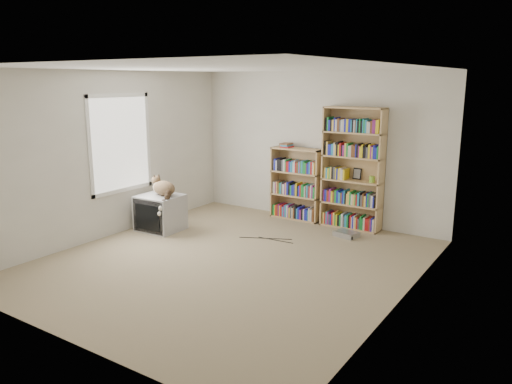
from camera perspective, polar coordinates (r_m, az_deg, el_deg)
The scene contains 17 objects.
floor at distance 6.69m, azimuth -2.86°, elevation -7.95°, with size 4.50×5.00×0.01m, color #988A67.
wall_back at distance 8.48m, azimuth 7.11°, elevation 5.09°, with size 4.50×0.02×2.50m, color beige.
wall_front at distance 4.63m, azimuth -21.61°, elevation -2.02°, with size 4.50×0.02×2.50m, color beige.
wall_left at distance 7.89m, azimuth -16.31°, elevation 4.11°, with size 0.02×5.00×2.50m, color beige.
wall_right at distance 5.36m, azimuth 16.79°, elevation 0.24°, with size 0.02×5.00×2.50m, color beige.
ceiling at distance 6.26m, azimuth -3.11°, elevation 13.99°, with size 4.50×5.00×0.02m, color white.
window at distance 7.99m, azimuth -15.23°, elevation 5.37°, with size 0.02×1.22×1.52m, color white.
crt_tv at distance 8.13m, azimuth -10.83°, elevation -2.34°, with size 0.68×0.62×0.57m.
cat at distance 7.98m, azimuth -10.51°, elevation 0.14°, with size 0.61×0.56×0.51m.
bookcase_tall at distance 8.12m, azimuth 11.02°, elevation 2.26°, with size 0.97×0.30×1.95m.
bookcase_short at distance 8.61m, azimuth 4.72°, elevation 0.59°, with size 0.89×0.30×1.23m.
book_stack at distance 8.55m, azimuth 3.57°, elevation 5.35°, with size 0.18×0.23×0.08m, color #AB1618.
green_mug at distance 8.00m, azimuth 13.16°, elevation 1.44°, with size 0.09×0.09×0.10m, color #7CB634.
framed_print at distance 8.18m, azimuth 11.50°, elevation 2.07°, with size 0.14×0.01×0.18m, color black.
dvd_player at distance 7.83m, azimuth 10.28°, elevation -4.74°, with size 0.35×0.25×0.08m, color #A0A1A5.
wall_outlet at distance 8.65m, azimuth -11.36°, elevation -1.18°, with size 0.01×0.08×0.13m, color silver.
floor_cables at distance 7.78m, azimuth 2.95°, elevation -4.94°, with size 1.20×0.70×0.01m, color black, non-canonical shape.
Camera 1 is at (3.72, -5.04, 2.35)m, focal length 35.00 mm.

